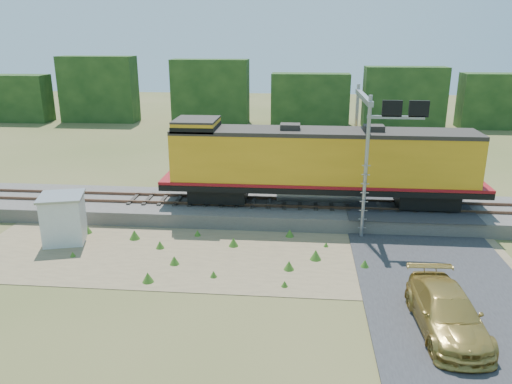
# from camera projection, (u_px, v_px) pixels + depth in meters

# --- Properties ---
(ground) EXTENTS (140.00, 140.00, 0.00)m
(ground) POSITION_uv_depth(u_px,v_px,m) (279.00, 260.00, 23.56)
(ground) COLOR #475123
(ground) RESTS_ON ground
(ballast) EXTENTS (70.00, 5.00, 0.80)m
(ballast) POSITION_uv_depth(u_px,v_px,m) (284.00, 210.00, 29.14)
(ballast) COLOR slate
(ballast) RESTS_ON ground
(rails) EXTENTS (70.00, 1.54, 0.16)m
(rails) POSITION_uv_depth(u_px,v_px,m) (284.00, 202.00, 28.99)
(rails) COLOR brown
(rails) RESTS_ON ballast
(dirt_shoulder) EXTENTS (26.00, 8.00, 0.03)m
(dirt_shoulder) POSITION_uv_depth(u_px,v_px,m) (239.00, 254.00, 24.20)
(dirt_shoulder) COLOR #8C7754
(dirt_shoulder) RESTS_ON ground
(road) EXTENTS (7.00, 66.00, 0.86)m
(road) POSITION_uv_depth(u_px,v_px,m) (428.00, 258.00, 23.63)
(road) COLOR #38383A
(road) RESTS_ON ground
(tree_line_north) EXTENTS (130.00, 3.00, 6.50)m
(tree_line_north) POSITION_uv_depth(u_px,v_px,m) (295.00, 98.00, 58.71)
(tree_line_north) COLOR #173312
(tree_line_north) RESTS_ON ground
(weed_clumps) EXTENTS (15.00, 6.20, 0.56)m
(weed_clumps) POSITION_uv_depth(u_px,v_px,m) (207.00, 256.00, 23.96)
(weed_clumps) COLOR #3C6D1F
(weed_clumps) RESTS_ON ground
(locomotive) EXTENTS (18.25, 2.78, 4.71)m
(locomotive) POSITION_uv_depth(u_px,v_px,m) (317.00, 163.00, 28.11)
(locomotive) COLOR black
(locomotive) RESTS_ON rails
(shed) EXTENTS (2.61, 2.61, 2.50)m
(shed) POSITION_uv_depth(u_px,v_px,m) (64.00, 218.00, 25.32)
(shed) COLOR silver
(shed) RESTS_ON ground
(signal_gantry) EXTENTS (2.93, 6.20, 7.40)m
(signal_gantry) POSITION_uv_depth(u_px,v_px,m) (371.00, 126.00, 26.55)
(signal_gantry) COLOR gray
(signal_gantry) RESTS_ON ground
(car) EXTENTS (2.30, 5.24, 1.50)m
(car) POSITION_uv_depth(u_px,v_px,m) (447.00, 312.00, 17.73)
(car) COLOR #B39342
(car) RESTS_ON ground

